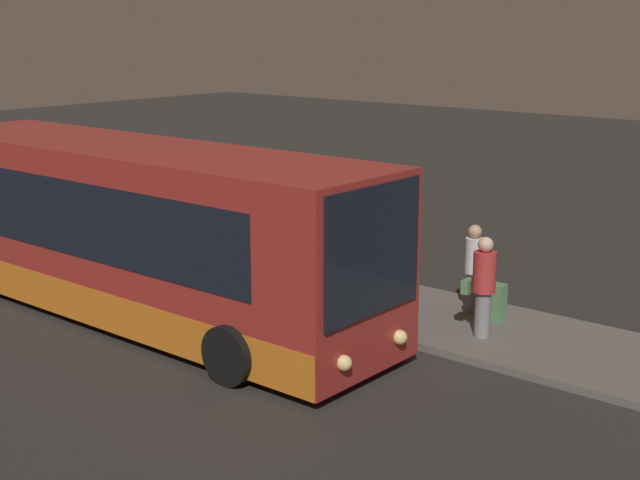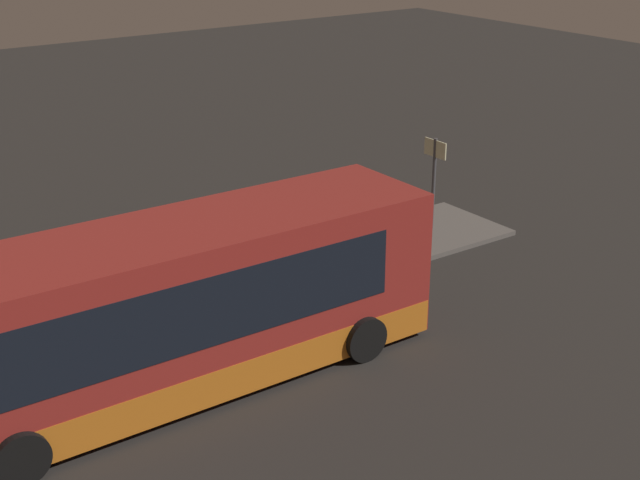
# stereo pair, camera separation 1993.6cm
# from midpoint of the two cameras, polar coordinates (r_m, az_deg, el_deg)

# --- Properties ---
(ground) EXTENTS (80.00, 80.00, 0.00)m
(ground) POSITION_cam_midpoint_polar(r_m,az_deg,el_deg) (14.33, 27.85, -18.37)
(ground) COLOR #2B2826
(platform) EXTENTS (20.00, 2.92, 0.13)m
(platform) POSITION_cam_midpoint_polar(r_m,az_deg,el_deg) (16.99, 30.17, -13.25)
(platform) COLOR #605B56
(platform) RESTS_ON ground
(bus_lead) EXTENTS (10.97, 2.87, 3.24)m
(bus_lead) POSITION_cam_midpoint_polar(r_m,az_deg,el_deg) (13.72, 22.49, -11.62)
(bus_lead) COLOR maroon
(bus_lead) RESTS_ON ground
(passenger_boarding) EXTENTS (0.60, 0.43, 1.77)m
(passenger_boarding) POSITION_cam_midpoint_polar(r_m,az_deg,el_deg) (16.24, 45.87, -12.99)
(passenger_boarding) COLOR gray
(passenger_boarding) RESTS_ON platform
(passenger_waiting) EXTENTS (0.64, 0.66, 1.75)m
(passenger_waiting) POSITION_cam_midpoint_polar(r_m,az_deg,el_deg) (16.69, 28.05, -9.68)
(passenger_waiting) COLOR #2D2D33
(passenger_waiting) RESTS_ON platform
(passenger_with_bags) EXTENTS (0.38, 0.38, 1.68)m
(passenger_with_bags) POSITION_cam_midpoint_polar(r_m,az_deg,el_deg) (17.10, 42.88, -11.33)
(passenger_with_bags) COLOR gray
(passenger_with_bags) RESTS_ON platform
(suitcase) EXTENTS (0.39, 0.26, 0.93)m
(suitcase) POSITION_cam_midpoint_polar(r_m,az_deg,el_deg) (17.27, 44.37, -13.51)
(suitcase) COLOR #598C59
(suitcase) RESTS_ON platform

